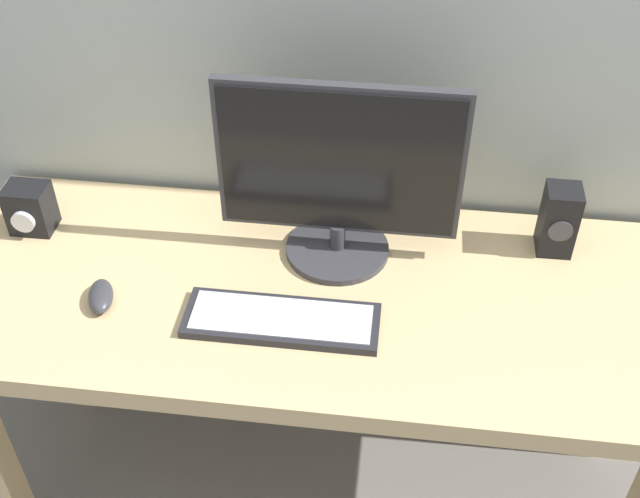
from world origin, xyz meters
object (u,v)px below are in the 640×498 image
object	(u,v)px
mouse	(101,296)
audio_controller	(30,208)
keyboard_primary	(282,320)
speaker_right	(559,220)
desk	(316,325)
monitor	(339,175)

from	to	relation	value
mouse	audio_controller	size ratio (longest dim) A/B	0.87
keyboard_primary	speaker_right	bearing A→B (deg)	28.58
desk	keyboard_primary	size ratio (longest dim) A/B	4.12
keyboard_primary	speaker_right	world-z (taller)	speaker_right
monitor	audio_controller	bearing A→B (deg)	-179.02
mouse	speaker_right	bearing A→B (deg)	0.06
desk	keyboard_primary	xyz separation A→B (m)	(-0.06, -0.11, 0.12)
speaker_right	desk	bearing A→B (deg)	-158.44
keyboard_primary	audio_controller	distance (m)	0.68
speaker_right	audio_controller	size ratio (longest dim) A/B	1.41
keyboard_primary	mouse	xyz separation A→B (m)	(-0.40, 0.02, 0.01)
mouse	keyboard_primary	bearing A→B (deg)	-19.37
monitor	speaker_right	bearing A→B (deg)	7.61
monitor	speaker_right	xyz separation A→B (m)	(0.49, 0.07, -0.13)
monitor	keyboard_primary	bearing A→B (deg)	-109.75
desk	monitor	world-z (taller)	monitor
monitor	audio_controller	world-z (taller)	monitor
monitor	mouse	bearing A→B (deg)	-153.98
monitor	desk	bearing A→B (deg)	-103.29
keyboard_primary	audio_controller	xyz separation A→B (m)	(-0.64, 0.24, 0.05)
mouse	audio_controller	world-z (taller)	audio_controller
speaker_right	audio_controller	xyz separation A→B (m)	(-1.22, -0.08, -0.02)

